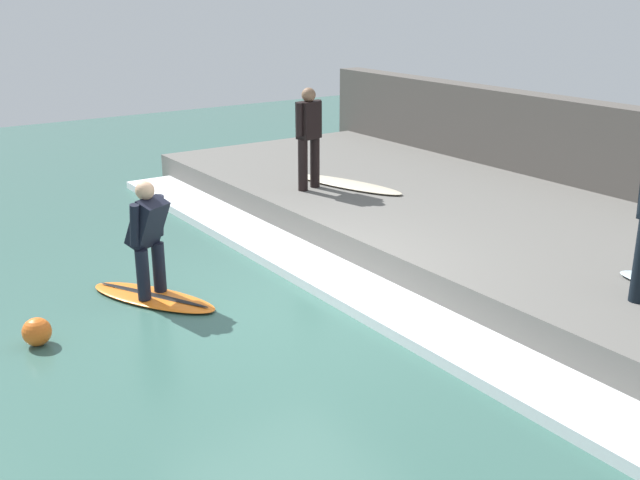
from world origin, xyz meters
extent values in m
plane|color=#386056|center=(0.00, 0.00, 0.00)|extent=(28.00, 28.00, 0.00)
cube|color=#66635E|center=(3.53, 0.00, 0.23)|extent=(4.40, 12.89, 0.46)
cube|color=#544F49|center=(5.98, 0.00, 0.89)|extent=(0.50, 13.54, 1.78)
cube|color=white|center=(0.91, 0.00, 0.06)|extent=(0.83, 12.25, 0.12)
ellipsoid|color=orange|center=(-1.12, 1.02, 0.03)|extent=(1.27, 1.78, 0.06)
ellipsoid|color=black|center=(-1.12, 1.02, 0.06)|extent=(0.82, 1.45, 0.01)
cylinder|color=black|center=(-1.24, 0.95, 0.36)|extent=(0.15, 0.15, 0.60)
cylinder|color=black|center=(-0.99, 1.09, 0.36)|extent=(0.15, 0.15, 0.60)
cube|color=black|center=(-1.12, 1.02, 0.94)|extent=(0.51, 0.53, 0.60)
sphere|color=tan|center=(-1.12, 1.02, 1.32)|extent=(0.21, 0.21, 0.21)
cylinder|color=black|center=(-1.30, 0.92, 0.97)|extent=(0.11, 0.19, 0.51)
cylinder|color=black|center=(-0.93, 1.12, 0.97)|extent=(0.11, 0.19, 0.51)
cylinder|color=black|center=(2.37, 2.79, 0.86)|extent=(0.15, 0.15, 0.80)
cylinder|color=black|center=(2.09, 2.72, 0.86)|extent=(0.15, 0.15, 0.80)
cube|color=black|center=(2.23, 2.75, 1.54)|extent=(0.41, 0.31, 0.57)
sphere|color=#846047|center=(2.23, 2.75, 1.92)|extent=(0.22, 0.22, 0.22)
cylinder|color=black|center=(2.44, 2.81, 1.58)|extent=(0.11, 0.11, 0.50)
cylinder|color=black|center=(2.03, 2.70, 1.58)|extent=(0.11, 0.11, 0.50)
ellipsoid|color=beige|center=(2.84, 2.53, 0.49)|extent=(1.03, 2.05, 0.06)
sphere|color=orange|center=(-2.54, 0.58, 0.15)|extent=(0.29, 0.29, 0.29)
camera|label=1|loc=(-4.07, -6.72, 3.45)|focal=42.00mm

